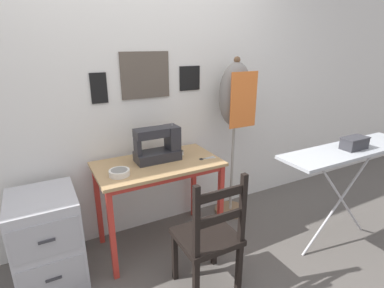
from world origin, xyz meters
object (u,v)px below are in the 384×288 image
ironing_board (349,154)px  storage_box (354,143)px  sewing_machine (159,145)px  wooden_chair (209,238)px  fabric_bowl (119,173)px  filing_cabinet (48,239)px  thread_spool_near_machine (181,153)px  dress_form (235,104)px  scissors (205,159)px

ironing_board → storage_box: storage_box is taller
sewing_machine → ironing_board: size_ratio=0.30×
wooden_chair → ironing_board: size_ratio=0.71×
sewing_machine → ironing_board: sewing_machine is taller
fabric_bowl → filing_cabinet: fabric_bowl is taller
thread_spool_near_machine → dress_form: (0.59, 0.05, 0.37)m
dress_form → ironing_board: dress_form is taller
filing_cabinet → sewing_machine: bearing=4.0°
sewing_machine → fabric_bowl: 0.42m
scissors → storage_box: bearing=-33.0°
fabric_bowl → thread_spool_near_machine: bearing=16.0°
fabric_bowl → wooden_chair: bearing=-51.7°
dress_form → storage_box: 1.04m
sewing_machine → storage_box: 1.55m
scissors → storage_box: storage_box is taller
fabric_bowl → dress_form: (1.18, 0.22, 0.36)m
fabric_bowl → wooden_chair: wooden_chair is taller
scissors → storage_box: 1.19m
ironing_board → sewing_machine: bearing=149.3°
sewing_machine → storage_box: bearing=-31.1°
fabric_bowl → sewing_machine: bearing=21.2°
fabric_bowl → thread_spool_near_machine: size_ratio=3.63×
wooden_chair → ironing_board: wooden_chair is taller
sewing_machine → scissors: sewing_machine is taller
filing_cabinet → storage_box: size_ratio=3.05×
filing_cabinet → dress_form: bearing=4.6°
scissors → dress_form: size_ratio=0.09×
wooden_chair → storage_box: (1.27, -0.10, 0.51)m
sewing_machine → filing_cabinet: size_ratio=0.56×
dress_form → ironing_board: (0.52, -0.85, -0.31)m
thread_spool_near_machine → filing_cabinet: size_ratio=0.06×
fabric_bowl → scissors: fabric_bowl is taller
thread_spool_near_machine → scissors: bearing=-53.9°
sewing_machine → scissors: bearing=-24.9°
storage_box → thread_spool_near_machine: bearing=143.7°
filing_cabinet → scissors: bearing=-4.3°
thread_spool_near_machine → wooden_chair: (-0.15, -0.72, -0.35)m
thread_spool_near_machine → fabric_bowl: bearing=-164.0°
ironing_board → wooden_chair: bearing=176.4°
filing_cabinet → storage_box: 2.43m
thread_spool_near_machine → ironing_board: 1.37m
sewing_machine → thread_spool_near_machine: sewing_machine is taller
scissors → thread_spool_near_machine: bearing=126.1°
wooden_chair → filing_cabinet: size_ratio=1.34×
dress_form → ironing_board: bearing=-58.8°
sewing_machine → ironing_board: 1.53m
sewing_machine → filing_cabinet: 1.07m
wooden_chair → fabric_bowl: bearing=128.3°
sewing_machine → filing_cabinet: sewing_machine is taller
sewing_machine → fabric_bowl: size_ratio=2.53×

